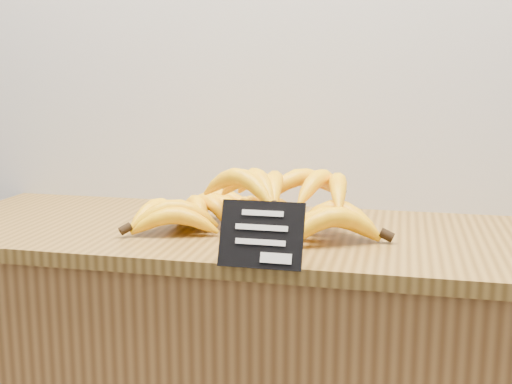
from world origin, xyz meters
The scene contains 3 objects.
counter_top centered at (0.06, 2.75, 0.92)m, with size 1.48×0.54×0.03m, color olive.
chalkboard_sign centered at (0.12, 2.49, 0.99)m, with size 0.15×0.01×0.12m, color black.
banana_pile centered at (0.07, 2.73, 0.98)m, with size 0.57×0.36×0.13m.
Camera 1 is at (0.35, 1.43, 1.27)m, focal length 45.00 mm.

